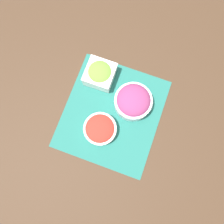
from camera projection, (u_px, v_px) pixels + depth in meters
name	position (u px, v px, depth m)	size (l,w,h in m)	color
ground_plane	(112.00, 114.00, 0.94)	(3.00, 3.00, 0.00)	#422D1E
placemat	(112.00, 113.00, 0.94)	(0.45, 0.40, 0.00)	#236B60
tomato_bowl	(100.00, 129.00, 0.90)	(0.14, 0.14, 0.06)	white
onion_bowl	(133.00, 101.00, 0.90)	(0.16, 0.16, 0.09)	silver
lettuce_bowl	(100.00, 74.00, 0.93)	(0.12, 0.12, 0.08)	white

